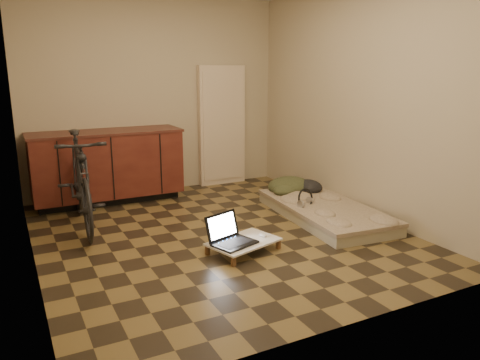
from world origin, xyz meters
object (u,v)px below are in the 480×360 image
futon (324,211)px  lap_desk (243,242)px  bicycle (80,176)px  laptop (230,238)px

futon → lap_desk: size_ratio=2.53×
bicycle → lap_desk: size_ratio=2.38×
bicycle → futon: bearing=-16.9°
bicycle → laptop: 1.81m
futon → lap_desk: bearing=-154.6°
futon → lap_desk: 1.38m
bicycle → futon: 2.71m
futon → laptop: 1.50m
lap_desk → laptop: (-0.13, 0.01, 0.07)m
futon → lap_desk: (-1.30, -0.48, 0.02)m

